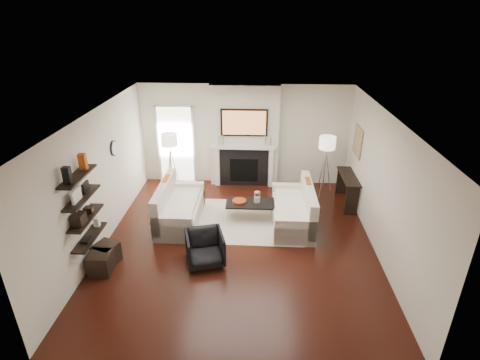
{
  "coord_description": "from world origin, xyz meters",
  "views": [
    {
      "loc": [
        0.36,
        -6.51,
        4.45
      ],
      "look_at": [
        0.0,
        0.6,
        1.15
      ],
      "focal_mm": 28.0,
      "sensor_mm": 36.0,
      "label": 1
    }
  ],
  "objects_px": {
    "loveseat_right_base": "(292,215)",
    "loveseat_left_base": "(181,213)",
    "armchair": "(205,247)",
    "lamp_left_shade": "(169,140)",
    "lamp_right_shade": "(327,143)",
    "coffee_table": "(250,203)",
    "ottoman_near": "(107,253)"
  },
  "relations": [
    {
      "from": "loveseat_left_base",
      "to": "ottoman_near",
      "type": "xyz_separation_m",
      "value": [
        -1.11,
        -1.57,
        -0.01
      ]
    },
    {
      "from": "lamp_left_shade",
      "to": "ottoman_near",
      "type": "xyz_separation_m",
      "value": [
        -0.62,
        -3.04,
        -1.25
      ]
    },
    {
      "from": "loveseat_left_base",
      "to": "lamp_right_shade",
      "type": "height_order",
      "value": "lamp_right_shade"
    },
    {
      "from": "loveseat_right_base",
      "to": "lamp_left_shade",
      "type": "distance_m",
      "value": 3.57
    },
    {
      "from": "lamp_left_shade",
      "to": "lamp_right_shade",
      "type": "relative_size",
      "value": 1.0
    },
    {
      "from": "loveseat_left_base",
      "to": "armchair",
      "type": "distance_m",
      "value": 1.66
    },
    {
      "from": "ottoman_near",
      "to": "loveseat_left_base",
      "type": "bearing_deg",
      "value": 54.62
    },
    {
      "from": "loveseat_right_base",
      "to": "ottoman_near",
      "type": "xyz_separation_m",
      "value": [
        -3.63,
        -1.59,
        -0.01
      ]
    },
    {
      "from": "loveseat_right_base",
      "to": "lamp_right_shade",
      "type": "distance_m",
      "value": 2.08
    },
    {
      "from": "loveseat_right_base",
      "to": "lamp_right_shade",
      "type": "bearing_deg",
      "value": 57.87
    },
    {
      "from": "loveseat_left_base",
      "to": "ottoman_near",
      "type": "height_order",
      "value": "loveseat_left_base"
    },
    {
      "from": "loveseat_right_base",
      "to": "ottoman_near",
      "type": "bearing_deg",
      "value": -156.34
    },
    {
      "from": "coffee_table",
      "to": "lamp_right_shade",
      "type": "xyz_separation_m",
      "value": [
        1.83,
        1.24,
        1.05
      ]
    },
    {
      "from": "loveseat_right_base",
      "to": "coffee_table",
      "type": "relative_size",
      "value": 1.64
    },
    {
      "from": "ottoman_near",
      "to": "coffee_table",
      "type": "bearing_deg",
      "value": 33.34
    },
    {
      "from": "coffee_table",
      "to": "armchair",
      "type": "relative_size",
      "value": 1.57
    },
    {
      "from": "loveseat_left_base",
      "to": "loveseat_right_base",
      "type": "bearing_deg",
      "value": 0.56
    },
    {
      "from": "armchair",
      "to": "lamp_left_shade",
      "type": "xyz_separation_m",
      "value": [
        -1.25,
        2.95,
        1.1
      ]
    },
    {
      "from": "loveseat_left_base",
      "to": "coffee_table",
      "type": "xyz_separation_m",
      "value": [
        1.57,
        0.2,
        0.19
      ]
    },
    {
      "from": "loveseat_left_base",
      "to": "coffee_table",
      "type": "height_order",
      "value": "same"
    },
    {
      "from": "coffee_table",
      "to": "ottoman_near",
      "type": "height_order",
      "value": "coffee_table"
    },
    {
      "from": "lamp_left_shade",
      "to": "loveseat_left_base",
      "type": "bearing_deg",
      "value": -71.58
    },
    {
      "from": "lamp_right_shade",
      "to": "ottoman_near",
      "type": "xyz_separation_m",
      "value": [
        -4.52,
        -3.01,
        -1.25
      ]
    },
    {
      "from": "coffee_table",
      "to": "armchair",
      "type": "xyz_separation_m",
      "value": [
        -0.81,
        -1.67,
        -0.05
      ]
    },
    {
      "from": "armchair",
      "to": "lamp_left_shade",
      "type": "distance_m",
      "value": 3.39
    },
    {
      "from": "loveseat_right_base",
      "to": "lamp_left_shade",
      "type": "xyz_separation_m",
      "value": [
        -3.01,
        1.45,
        1.24
      ]
    },
    {
      "from": "loveseat_right_base",
      "to": "armchair",
      "type": "bearing_deg",
      "value": -139.61
    },
    {
      "from": "coffee_table",
      "to": "loveseat_right_base",
      "type": "bearing_deg",
      "value": -10.54
    },
    {
      "from": "loveseat_right_base",
      "to": "coffee_table",
      "type": "bearing_deg",
      "value": 169.46
    },
    {
      "from": "loveseat_right_base",
      "to": "lamp_left_shade",
      "type": "relative_size",
      "value": 4.5
    },
    {
      "from": "loveseat_left_base",
      "to": "ottoman_near",
      "type": "distance_m",
      "value": 1.92
    },
    {
      "from": "loveseat_right_base",
      "to": "loveseat_left_base",
      "type": "bearing_deg",
      "value": -179.44
    }
  ]
}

